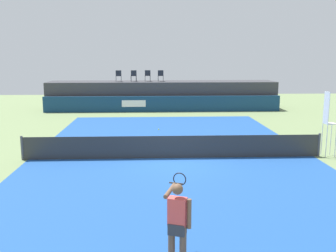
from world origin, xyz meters
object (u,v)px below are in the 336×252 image
at_px(spectator_chair_left, 134,75).
at_px(spectator_chair_center, 148,75).
at_px(spectator_chair_far_left, 119,75).
at_px(net_post_far, 319,145).
at_px(umpire_chair, 328,120).
at_px(spectator_chair_right, 161,75).
at_px(tennis_ball, 159,129).
at_px(net_post_near, 22,148).
at_px(tennis_player, 178,222).

height_order(spectator_chair_left, spectator_chair_center, same).
height_order(spectator_chair_far_left, net_post_far, spectator_chair_far_left).
distance_m(umpire_chair, net_post_far, 1.13).
xyz_separation_m(spectator_chair_right, net_post_far, (6.31, -15.17, -2.19)).
bearing_deg(umpire_chair, spectator_chair_far_left, 123.50).
bearing_deg(net_post_far, spectator_chair_left, 119.31).
bearing_deg(spectator_chair_center, spectator_chair_right, -8.89).
distance_m(spectator_chair_far_left, spectator_chair_right, 3.32).
distance_m(spectator_chair_center, tennis_ball, 9.53).
bearing_deg(spectator_chair_left, umpire_chair, -59.86).
relative_size(net_post_near, tennis_ball, 14.71).
bearing_deg(tennis_player, net_post_near, 124.61).
relative_size(net_post_near, tennis_player, 0.56).
height_order(tennis_player, tennis_ball, tennis_player).
distance_m(spectator_chair_left, spectator_chair_center, 1.14).
bearing_deg(spectator_chair_left, spectator_chair_far_left, -177.03).
bearing_deg(tennis_ball, umpire_chair, -41.74).
relative_size(spectator_chair_right, net_post_near, 0.89).
bearing_deg(net_post_far, umpire_chair, -1.04).
xyz_separation_m(spectator_chair_center, tennis_player, (0.75, -23.73, -1.73)).
xyz_separation_m(spectator_chair_left, spectator_chair_center, (1.10, 0.28, 0.00)).
distance_m(net_post_far, tennis_player, 10.69).
xyz_separation_m(umpire_chair, net_post_near, (-12.69, 0.01, -1.09)).
height_order(spectator_chair_far_left, tennis_player, spectator_chair_far_left).
relative_size(spectator_chair_left, net_post_near, 0.89).
bearing_deg(spectator_chair_center, spectator_chair_far_left, -171.45).
bearing_deg(tennis_ball, net_post_far, -42.95).
bearing_deg(spectator_chair_far_left, net_post_near, -100.47).
xyz_separation_m(spectator_chair_far_left, spectator_chair_right, (3.32, 0.18, 0.00)).
xyz_separation_m(spectator_chair_far_left, tennis_player, (3.03, -23.39, -1.73)).
bearing_deg(umpire_chair, net_post_near, 179.98).
height_order(umpire_chair, net_post_far, umpire_chair).
xyz_separation_m(spectator_chair_right, net_post_near, (-6.09, -15.17, -2.19)).
distance_m(spectator_chair_left, tennis_ball, 9.40).
height_order(net_post_far, tennis_player, tennis_player).
distance_m(spectator_chair_right, tennis_ball, 9.36).
distance_m(spectator_chair_right, tennis_player, 23.64).
height_order(spectator_chair_far_left, tennis_ball, spectator_chair_far_left).
height_order(spectator_chair_center, tennis_player, spectator_chair_center).
relative_size(spectator_chair_center, tennis_ball, 13.06).
relative_size(spectator_chair_far_left, spectator_chair_center, 1.00).
xyz_separation_m(umpire_chair, net_post_far, (-0.29, 0.01, -1.09)).
height_order(spectator_chair_center, net_post_near, spectator_chair_center).
xyz_separation_m(spectator_chair_far_left, net_post_near, (-2.77, -14.99, -2.19)).
distance_m(spectator_chair_center, net_post_far, 17.14).
xyz_separation_m(spectator_chair_center, spectator_chair_right, (1.04, -0.16, 0.00)).
height_order(spectator_chair_far_left, spectator_chair_center, same).
xyz_separation_m(spectator_chair_left, umpire_chair, (8.74, -15.06, -1.11)).
xyz_separation_m(net_post_near, tennis_ball, (5.73, 6.21, -0.46)).
relative_size(umpire_chair, net_post_near, 2.76).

